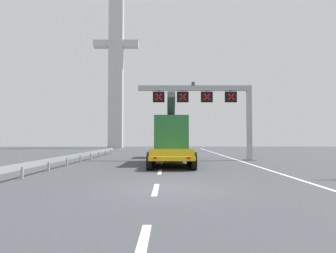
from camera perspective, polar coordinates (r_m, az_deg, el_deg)
The scene contains 7 objects.
ground at distance 11.40m, azimuth -0.52°, elevation -12.17°, with size 112.00×112.00×0.00m, color #424449.
lane_markings at distance 31.24m, azimuth -1.12°, elevation -5.89°, with size 0.20×54.47×0.01m.
edge_line_right at distance 24.12m, azimuth 14.62°, elevation -6.87°, with size 0.20×63.00×0.01m, color silver.
overhead_lane_gantry at distance 26.12m, azimuth 8.00°, elevation 5.13°, with size 10.35×0.90×6.96m.
heavy_haul_truck_yellow at distance 24.99m, azimuth 0.29°, elevation -2.23°, with size 3.03×14.07×5.30m.
guardrail_left at distance 24.00m, azimuth -17.30°, elevation -5.54°, with size 0.13×27.35×0.76m.
bridge_pylon_distant at distance 60.39m, azimuth -10.46°, elevation 12.39°, with size 9.00×2.00×33.71m.
Camera 1 is at (0.05, -11.24, 1.95)m, focal length 30.86 mm.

